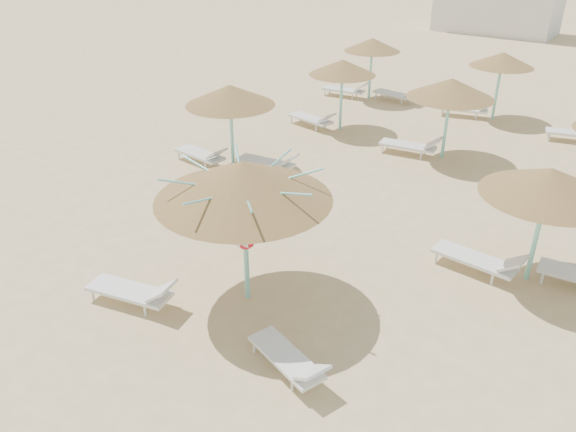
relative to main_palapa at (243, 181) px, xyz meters
The scene contains 6 objects.
ground 2.76m from the main_palapa, 32.98° to the right, with size 120.00×120.00×0.00m, color #D6B282.
main_palapa is the anchor object (origin of this frame).
lounger_main_a 3.35m from the main_palapa, 137.77° to the right, with size 2.07×1.03×0.72m.
lounger_main_b 3.45m from the main_palapa, 33.05° to the right, with size 1.88×1.08×0.66m.
palapa_field 9.83m from the main_palapa, 77.59° to the left, with size 19.26×13.57×2.71m.
service_hut 35.29m from the main_palapa, 99.30° to the left, with size 8.40×4.40×3.25m.
Camera 1 is at (6.11, -7.32, 7.20)m, focal length 35.00 mm.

